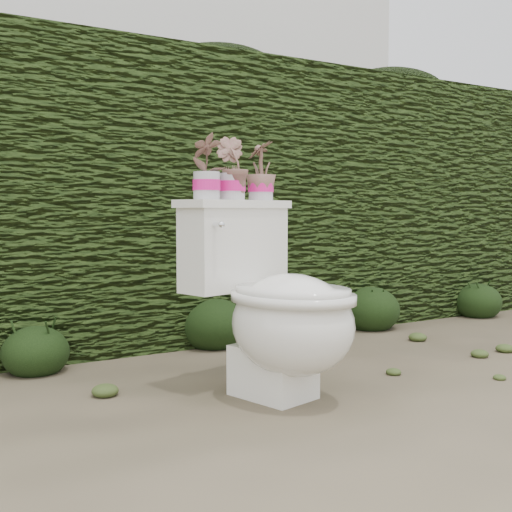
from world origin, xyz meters
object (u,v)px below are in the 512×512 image
potted_plant_center (232,170)px  potted_plant_left (206,169)px  toilet (277,308)px  potted_plant_right (261,173)px

potted_plant_center → potted_plant_left: bearing=70.9°
toilet → potted_plant_center: size_ratio=3.12×
toilet → potted_plant_center: bearing=92.5°
toilet → potted_plant_left: (-0.20, 0.20, 0.54)m
potted_plant_left → potted_plant_center: size_ratio=0.99×
potted_plant_center → potted_plant_right: size_ratio=1.05×
toilet → potted_plant_center: (-0.07, 0.23, 0.55)m
toilet → potted_plant_center: 0.60m
potted_plant_left → potted_plant_right: bearing=-177.9°
potted_plant_center → potted_plant_right: 0.17m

